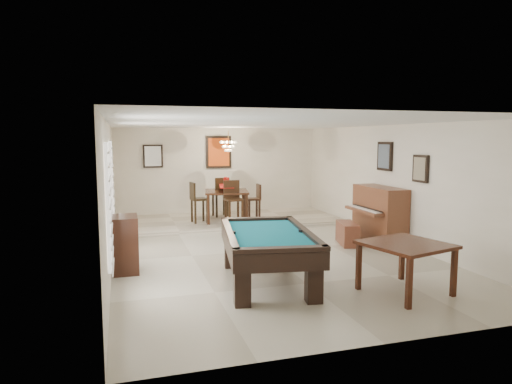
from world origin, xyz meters
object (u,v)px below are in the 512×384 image
apothecary_chest (125,244)px  flower_vase (226,181)px  square_table (405,268)px  piano_bench (347,233)px  dining_table (227,203)px  upright_piano (374,215)px  dining_chair_north (220,197)px  pool_table (267,258)px  dining_chair_south (234,203)px  dining_chair_east (253,202)px  chandelier (228,142)px  dining_chair_west (199,202)px

apothecary_chest → flower_vase: 4.57m
apothecary_chest → square_table: bearing=-30.2°
piano_bench → dining_table: 3.56m
upright_piano → dining_chair_north: upright_piano is taller
flower_vase → piano_bench: bearing=-54.9°
pool_table → upright_piano: size_ratio=1.64×
upright_piano → apothecary_chest: upright_piano is taller
apothecary_chest → pool_table: bearing=-30.4°
upright_piano → dining_chair_south: bearing=140.2°
apothecary_chest → dining_chair_south: 4.03m
piano_bench → flower_vase: size_ratio=3.23×
dining_chair_south → dining_chair_north: size_ratio=1.02×
dining_chair_north → dining_table: bearing=83.9°
square_table → dining_chair_north: size_ratio=1.00×
pool_table → apothecary_chest: (-2.17, 1.27, 0.08)m
dining_chair_north → dining_chair_east: 1.06m
dining_chair_east → chandelier: 1.74m
apothecary_chest → dining_chair_south: size_ratio=0.87×
pool_table → upright_piano: upright_piano is taller
dining_chair_south → chandelier: 1.79m
dining_chair_east → upright_piano: bearing=35.4°
upright_piano → flower_vase: size_ratio=5.60×
dining_table → chandelier: 1.64m
dining_chair_south → dining_chair_north: bearing=87.2°
dining_chair_north → dining_chair_west: 1.08m
upright_piano → dining_chair_south: (-2.65, 2.21, 0.06)m
piano_bench → dining_table: dining_table is taller
square_table → upright_piano: upright_piano is taller
dining_table → dining_chair_north: (-0.01, 0.75, 0.09)m
apothecary_chest → dining_chair_north: size_ratio=0.89×
pool_table → dining_chair_west: size_ratio=2.30×
dining_table → square_table: bearing=-77.2°
pool_table → piano_bench: bearing=48.0°
pool_table → chandelier: bearing=92.3°
dining_chair_west → flower_vase: bearing=-94.5°
dining_chair_north → dining_chair_west: bearing=40.9°
apothecary_chest → chandelier: 5.11m
square_table → apothecary_chest: (-4.00, 2.32, 0.11)m
flower_vase → dining_chair_west: flower_vase is taller
dining_chair_east → dining_table: bearing=-88.3°
square_table → apothecary_chest: 4.62m
piano_bench → dining_chair_north: bearing=119.2°
dining_chair_west → chandelier: bearing=-77.6°
square_table → dining_table: size_ratio=0.99×
dining_chair_west → dining_chair_north: bearing=-50.3°
pool_table → square_table: 2.11m
dining_chair_south → pool_table: bearing=-101.3°
pool_table → apothecary_chest: 2.52m
pool_table → dining_chair_east: bearing=85.1°
piano_bench → dining_chair_south: 3.03m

